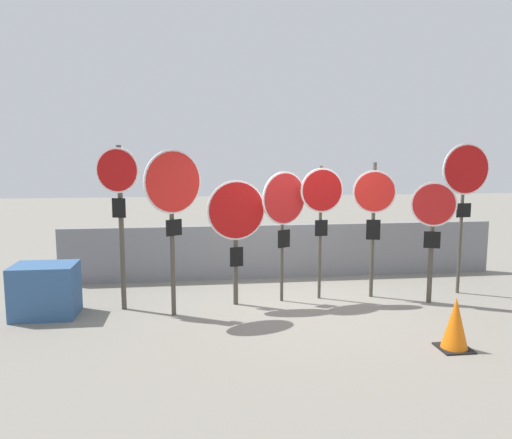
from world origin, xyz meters
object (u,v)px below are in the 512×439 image
at_px(stop_sign_1, 173,195).
at_px(stop_sign_2, 236,220).
at_px(stop_sign_0, 119,196).
at_px(storage_crate, 45,290).
at_px(stop_sign_4, 322,200).
at_px(stop_sign_5, 374,204).
at_px(traffic_cone_0, 455,324).
at_px(stop_sign_6, 433,219).
at_px(stop_sign_7, 465,181).
at_px(stop_sign_3, 284,206).

xyz_separation_m(stop_sign_1, stop_sign_2, (0.97, 0.41, -0.44)).
relative_size(stop_sign_0, stop_sign_2, 1.27).
bearing_deg(storage_crate, stop_sign_2, 3.32).
bearing_deg(stop_sign_4, storage_crate, 178.24).
height_order(stop_sign_2, stop_sign_5, stop_sign_5).
height_order(stop_sign_4, traffic_cone_0, stop_sign_4).
height_order(stop_sign_1, stop_sign_4, stop_sign_1).
bearing_deg(stop_sign_0, stop_sign_2, 16.94).
distance_m(stop_sign_1, stop_sign_4, 2.47).
bearing_deg(stop_sign_1, storage_crate, 141.00).
relative_size(stop_sign_0, traffic_cone_0, 3.83).
distance_m(stop_sign_1, traffic_cone_0, 4.22).
bearing_deg(stop_sign_0, storage_crate, -155.81).
bearing_deg(stop_sign_4, stop_sign_2, -179.41).
xyz_separation_m(stop_sign_4, traffic_cone_0, (1.14, -2.32, -1.34)).
bearing_deg(stop_sign_6, stop_sign_7, 51.04).
xyz_separation_m(stop_sign_1, stop_sign_5, (3.28, 0.56, -0.24)).
bearing_deg(stop_sign_5, stop_sign_6, -13.19).
bearing_deg(stop_sign_1, traffic_cone_0, -58.07).
bearing_deg(traffic_cone_0, stop_sign_7, 59.62).
relative_size(stop_sign_2, stop_sign_3, 0.94).
xyz_separation_m(stop_sign_6, traffic_cone_0, (-0.59, -1.87, -1.06)).
height_order(stop_sign_2, traffic_cone_0, stop_sign_2).
bearing_deg(stop_sign_6, stop_sign_1, -157.53).
height_order(stop_sign_6, traffic_cone_0, stop_sign_6).
relative_size(stop_sign_0, stop_sign_7, 0.98).
bearing_deg(traffic_cone_0, stop_sign_5, 96.15).
relative_size(stop_sign_4, stop_sign_5, 0.98).
bearing_deg(stop_sign_4, stop_sign_3, 179.91).
height_order(stop_sign_1, stop_sign_7, stop_sign_7).
bearing_deg(storage_crate, stop_sign_5, 3.52).
relative_size(stop_sign_6, stop_sign_7, 0.76).
bearing_deg(stop_sign_1, stop_sign_6, -30.03).
bearing_deg(traffic_cone_0, stop_sign_4, 116.15).
xyz_separation_m(stop_sign_6, stop_sign_7, (0.78, 0.46, 0.59)).
bearing_deg(stop_sign_2, stop_sign_7, -8.16).
xyz_separation_m(stop_sign_2, stop_sign_6, (3.15, -0.28, -0.02)).
height_order(stop_sign_3, traffic_cone_0, stop_sign_3).
relative_size(stop_sign_1, stop_sign_2, 1.24).
height_order(stop_sign_0, stop_sign_2, stop_sign_0).
height_order(stop_sign_1, storage_crate, stop_sign_1).
relative_size(stop_sign_6, storage_crate, 2.17).
bearing_deg(stop_sign_3, stop_sign_0, 154.89).
distance_m(stop_sign_4, stop_sign_7, 2.52).
bearing_deg(stop_sign_6, stop_sign_4, -173.97).
bearing_deg(stop_sign_0, stop_sign_5, 18.75).
bearing_deg(traffic_cone_0, stop_sign_1, 153.81).
bearing_deg(stop_sign_7, stop_sign_5, 176.55).
relative_size(stop_sign_1, stop_sign_5, 1.09).
bearing_deg(stop_sign_1, stop_sign_7, -25.00).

